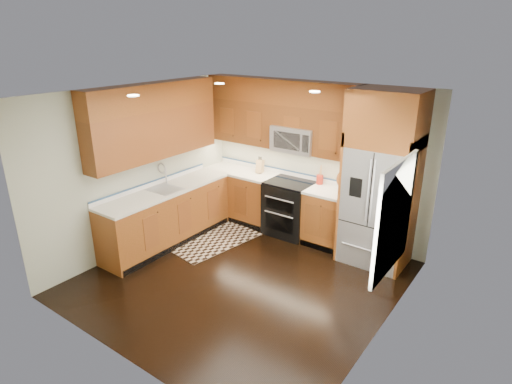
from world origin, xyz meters
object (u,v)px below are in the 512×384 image
Objects in this scene: refrigerator at (381,180)px; utensil_crock at (320,178)px; rug at (213,240)px; range at (289,208)px; knife_block at (260,166)px.

refrigerator is 1.17m from utensil_crock.
utensil_crock is (1.34, 1.21, 1.04)m from rug.
range is 3.22× the size of knife_block.
range is 1.42m from rug.
rug is at bearing -158.65° from refrigerator.
rug is 2.08m from utensil_crock.
knife_block is (-2.27, 0.18, -0.24)m from refrigerator.
utensil_crock is (1.16, 0.07, -0.01)m from knife_block.
utensil_crock reaches higher than knife_block.
refrigerator is at bearing 30.49° from rug.
refrigerator is at bearing -13.03° from utensil_crock.
rug is at bearing -132.02° from range.
knife_block reaches higher than rug.
range is 2.96× the size of utensil_crock.
refrigerator reaches higher than utensil_crock.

